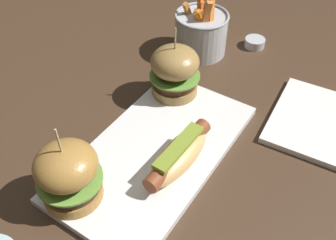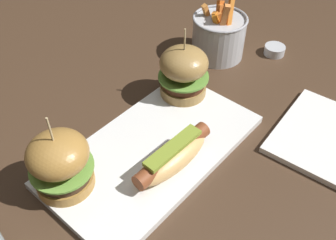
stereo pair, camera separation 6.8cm
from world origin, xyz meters
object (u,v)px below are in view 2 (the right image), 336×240
object	(u,v)px
fries_bucket	(219,36)
sauce_ramekin	(275,50)
hot_dog	(173,156)
slider_right	(184,72)
platter_main	(154,150)
side_plate	(335,141)
slider_left	(60,163)

from	to	relation	value
fries_bucket	sauce_ramekin	distance (m)	0.15
hot_dog	slider_right	size ratio (longest dim) A/B	1.11
hot_dog	fries_bucket	xyz separation A→B (m)	(0.34, 0.15, 0.02)
platter_main	side_plate	xyz separation A→B (m)	(0.24, -0.24, -0.00)
slider_left	slider_right	world-z (taller)	same
hot_dog	sauce_ramekin	world-z (taller)	hot_dog
slider_left	slider_right	bearing A→B (deg)	0.71
fries_bucket	hot_dog	bearing A→B (deg)	-156.17
fries_bucket	slider_left	bearing A→B (deg)	-174.90
sauce_ramekin	hot_dog	bearing A→B (deg)	-173.85
platter_main	fries_bucket	size ratio (longest dim) A/B	2.74
slider_left	platter_main	bearing A→B (deg)	-19.65
platter_main	slider_left	distance (m)	0.17
side_plate	fries_bucket	bearing A→B (deg)	74.61
slider_right	side_plate	size ratio (longest dim) A/B	0.72
slider_right	sauce_ramekin	bearing A→B (deg)	-13.22
slider_left	fries_bucket	bearing A→B (deg)	5.10
slider_right	slider_left	bearing A→B (deg)	-179.29
side_plate	slider_left	bearing A→B (deg)	143.05
slider_left	sauce_ramekin	bearing A→B (deg)	-5.91
platter_main	side_plate	world-z (taller)	platter_main
platter_main	hot_dog	world-z (taller)	hot_dog
hot_dog	slider_left	xyz separation A→B (m)	(-0.15, 0.11, 0.03)
hot_dog	slider_left	size ratio (longest dim) A/B	1.11
slider_left	hot_dog	bearing A→B (deg)	-36.05
slider_left	side_plate	xyz separation A→B (m)	(0.39, -0.30, -0.06)
platter_main	slider_left	size ratio (longest dim) A/B	2.66
sauce_ramekin	slider_right	bearing A→B (deg)	166.78
slider_right	side_plate	bearing A→B (deg)	-74.21
slider_right	sauce_ramekin	world-z (taller)	slider_right
sauce_ramekin	side_plate	bearing A→B (deg)	-128.43
platter_main	slider_right	world-z (taller)	slider_right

